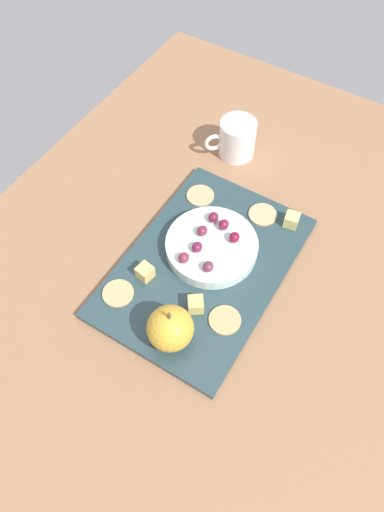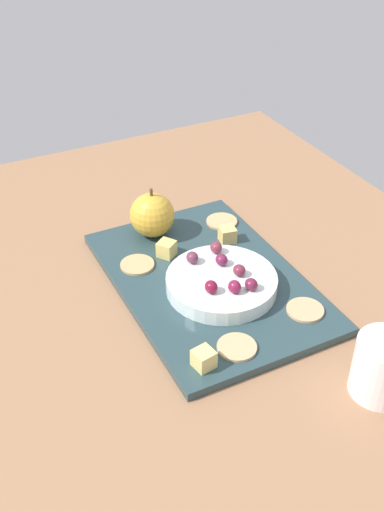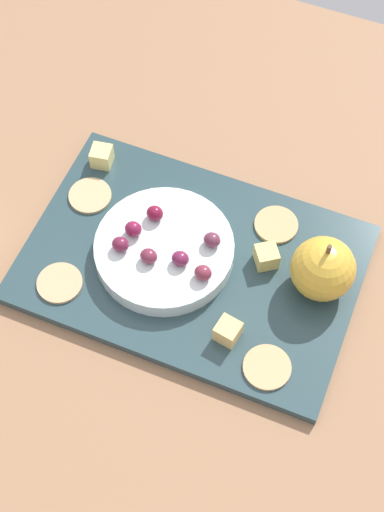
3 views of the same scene
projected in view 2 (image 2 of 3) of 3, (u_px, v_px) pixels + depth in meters
table at (200, 308)px, 91.80cm from camera, size 112.80×90.76×3.85cm
platter at (208, 281)px, 92.98cm from camera, size 38.62×25.93×1.36cm
serving_dish at (221, 283)px, 89.69cm from camera, size 16.27×16.27×2.28cm
apple_whole at (154, 215)px, 100.21cm from camera, size 7.35×7.35×7.35cm
apple_stem at (153, 192)px, 97.72cm from camera, size 0.50×0.50×1.20cm
cheese_cube_0 at (227, 235)px, 99.82cm from camera, size 2.87×2.87×2.49cm
cheese_cube_1 at (167, 249)px, 96.54cm from camera, size 3.47×3.47×2.49cm
cheese_cube_2 at (204, 359)px, 76.99cm from camera, size 2.88×2.88×2.49cm
cracker_0 at (237, 347)px, 80.17cm from camera, size 5.28×5.28×0.40cm
cracker_1 at (305, 310)px, 86.20cm from camera, size 5.28×5.28×0.40cm
cracker_2 at (222, 221)px, 104.98cm from camera, size 5.28×5.28×0.40cm
cracker_3 at (137, 265)px, 94.87cm from camera, size 5.28×5.28×0.40cm
grape_0 at (216, 248)px, 93.45cm from camera, size 2.00×1.80×1.79cm
grape_1 at (222, 260)px, 90.97cm from camera, size 2.00×1.80×1.69cm
grape_2 at (235, 287)px, 85.63cm from camera, size 2.00×1.80×1.86cm
grape_3 at (251, 284)px, 86.17cm from camera, size 2.00×1.80×1.72cm
grape_4 at (192, 257)px, 91.38cm from camera, size 2.00×1.80×1.75cm
grape_5 at (213, 286)px, 85.73cm from camera, size 2.00×1.80×1.86cm
grape_6 at (239, 270)px, 88.87cm from camera, size 2.00×1.80×1.67cm
cup at (383, 366)px, 74.10cm from camera, size 8.83×8.82×7.89cm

